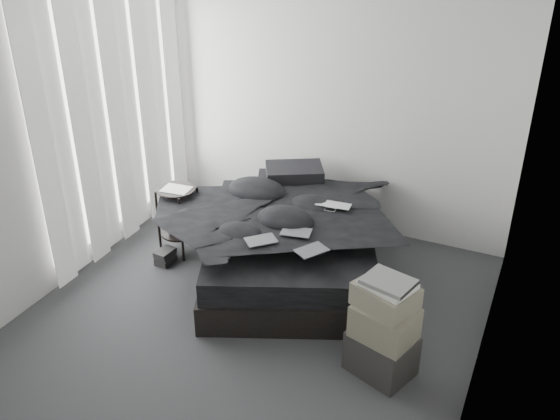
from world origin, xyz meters
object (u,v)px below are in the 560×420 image
at_px(bed, 291,259).
at_px(side_stand, 179,221).
at_px(box_lower, 381,353).
at_px(laptop, 332,201).

distance_m(bed, side_stand, 1.15).
bearing_deg(box_lower, bed, 140.47).
height_order(bed, laptop, laptop).
bearing_deg(side_stand, laptop, 12.13).
relative_size(laptop, side_stand, 0.47).
bearing_deg(box_lower, laptop, 126.32).
distance_m(bed, box_lower, 1.50).
relative_size(laptop, box_lower, 0.70).
height_order(laptop, side_stand, laptop).
distance_m(side_stand, box_lower, 2.44).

